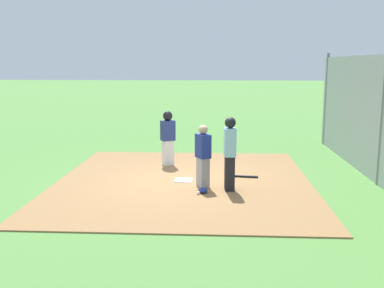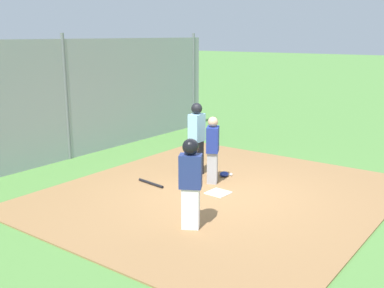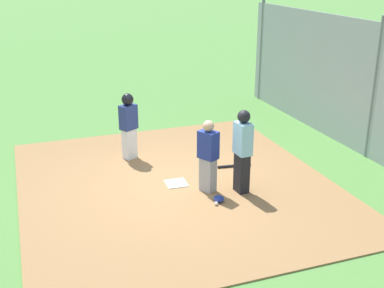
% 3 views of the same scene
% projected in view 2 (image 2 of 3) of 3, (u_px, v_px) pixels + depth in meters
% --- Properties ---
extents(ground_plane, '(140.00, 140.00, 0.00)m').
position_uv_depth(ground_plane, '(218.00, 195.00, 9.73)').
color(ground_plane, '#51843D').
extents(dirt_infield, '(7.20, 6.40, 0.03)m').
position_uv_depth(dirt_infield, '(218.00, 194.00, 9.72)').
color(dirt_infield, olive).
rests_on(dirt_infield, ground_plane).
extents(home_plate, '(0.46, 0.46, 0.02)m').
position_uv_depth(home_plate, '(218.00, 193.00, 9.72)').
color(home_plate, white).
rests_on(home_plate, dirt_infield).
extents(catcher, '(0.46, 0.41, 1.52)m').
position_uv_depth(catcher, '(213.00, 149.00, 10.25)').
color(catcher, '#9E9EA3').
rests_on(catcher, dirt_infield).
extents(umpire, '(0.40, 0.29, 1.74)m').
position_uv_depth(umpire, '(197.00, 138.00, 10.79)').
color(umpire, black).
rests_on(umpire, dirt_infield).
extents(runner, '(0.41, 0.46, 1.59)m').
position_uv_depth(runner, '(191.00, 178.00, 7.79)').
color(runner, silver).
rests_on(runner, dirt_infield).
extents(baseball_bat, '(0.16, 0.79, 0.06)m').
position_uv_depth(baseball_bat, '(151.00, 183.00, 10.28)').
color(baseball_bat, black).
rests_on(baseball_bat, dirt_infield).
extents(catcher_mask, '(0.24, 0.20, 0.12)m').
position_uv_depth(catcher_mask, '(224.00, 174.00, 10.85)').
color(catcher_mask, navy).
rests_on(catcher_mask, dirt_infield).
extents(baseball, '(0.07, 0.07, 0.07)m').
position_uv_depth(baseball, '(231.00, 175.00, 10.89)').
color(baseball, white).
rests_on(baseball, dirt_infield).
extents(backstop_fence, '(12.00, 0.10, 3.35)m').
position_uv_depth(backstop_fence, '(66.00, 100.00, 12.17)').
color(backstop_fence, '#93999E').
rests_on(backstop_fence, ground_plane).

